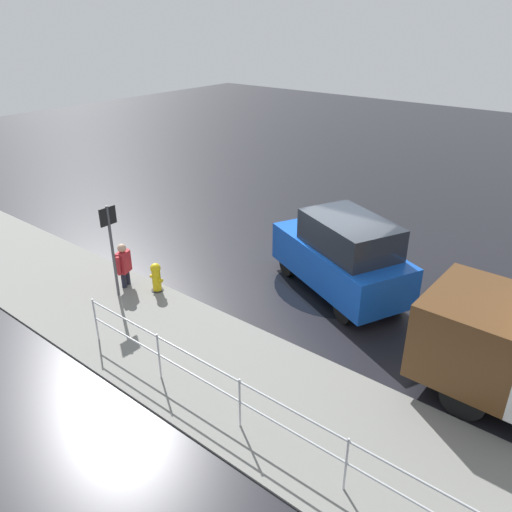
% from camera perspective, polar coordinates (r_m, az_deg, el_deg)
% --- Properties ---
extents(ground_plane, '(60.00, 60.00, 0.00)m').
position_cam_1_polar(ground_plane, '(13.12, 7.76, -3.48)').
color(ground_plane, black).
extents(kerb_strip, '(24.00, 3.20, 0.04)m').
position_cam_1_polar(kerb_strip, '(10.30, -4.91, -12.42)').
color(kerb_strip, slate).
rests_on(kerb_strip, ground).
extents(moving_hatchback, '(4.25, 3.17, 2.06)m').
position_cam_1_polar(moving_hatchback, '(12.49, 9.80, 0.10)').
color(moving_hatchback, blue).
rests_on(moving_hatchback, ground).
extents(fire_hydrant, '(0.42, 0.31, 0.80)m').
position_cam_1_polar(fire_hydrant, '(12.82, -11.32, -2.47)').
color(fire_hydrant, gold).
rests_on(fire_hydrant, ground).
extents(pedestrian, '(0.36, 0.53, 1.22)m').
position_cam_1_polar(pedestrian, '(13.10, -14.88, -0.82)').
color(pedestrian, '#B2262D').
rests_on(pedestrian, ground).
extents(metal_railing, '(8.09, 0.04, 1.05)m').
position_cam_1_polar(metal_railing, '(8.56, -1.88, -15.56)').
color(metal_railing, '#B7BABF').
rests_on(metal_railing, ground).
extents(sign_post, '(0.07, 0.44, 2.40)m').
position_cam_1_polar(sign_post, '(12.36, -16.25, 1.93)').
color(sign_post, '#4C4C51').
rests_on(sign_post, ground).
extents(puddle_patch, '(3.32, 3.32, 0.01)m').
position_cam_1_polar(puddle_patch, '(13.25, 9.31, -3.25)').
color(puddle_patch, black).
rests_on(puddle_patch, ground).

